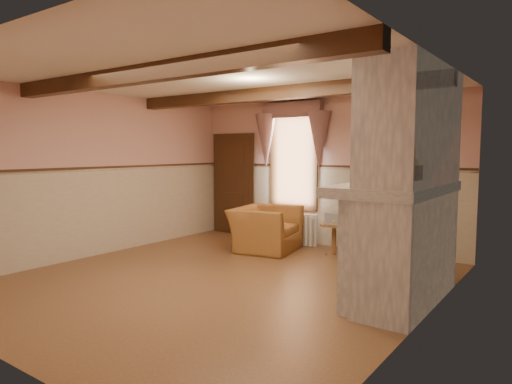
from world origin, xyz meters
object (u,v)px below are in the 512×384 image
Objects in this scene: side_table at (334,239)px; mantel_clock at (415,173)px; radiator at (299,229)px; oil_lamp at (413,170)px; armchair at (266,229)px; bowl at (394,180)px.

mantel_clock is at bearing -31.02° from side_table.
radiator is 3.18m from oil_lamp.
armchair is 3.56× the size of bowl.
mantel_clock is (1.64, -0.99, 1.25)m from side_table.
mantel_clock is at bearing 90.00° from bowl.
oil_lamp reaches higher than mantel_clock.
armchair is 5.04× the size of mantel_clock.
side_table is 2.29m from mantel_clock.
oil_lamp is at bearing -90.00° from mantel_clock.
mantel_clock is at bearing -112.19° from armchair.
armchair is at bearing 166.69° from oil_lamp.
side_table is 2.29× the size of mantel_clock.
side_table is 2.34m from oil_lamp.
armchair is at bearing 168.16° from mantel_clock.
armchair is 0.80m from radiator.
oil_lamp is at bearing -50.17° from radiator.
armchair is 3.12m from oil_lamp.
mantel_clock reaches higher than bowl.
radiator is at bearing 139.94° from bowl.
radiator is at bearing 152.41° from mantel_clock.
oil_lamp is (2.82, -0.67, 1.17)m from armchair.
bowl is (1.64, -1.80, 1.19)m from side_table.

